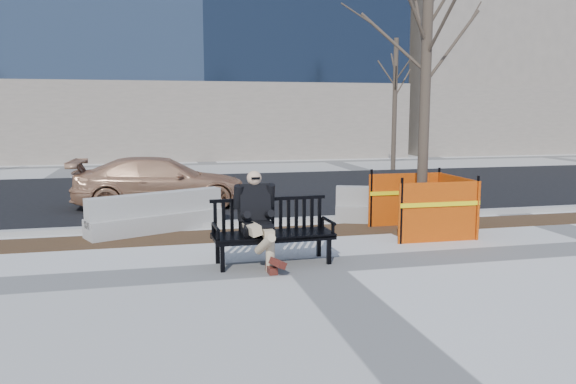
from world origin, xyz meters
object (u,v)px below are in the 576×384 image
Objects in this scene: seated_man at (256,264)px; jersey_barrier_left at (157,232)px; sedan at (162,207)px; jersey_barrier_right at (399,223)px; tree_fence at (420,233)px; bench at (273,264)px.

seated_man is 0.53× the size of jersey_barrier_left.
sedan is 1.55× the size of jersey_barrier_left.
jersey_barrier_left reaches higher than jersey_barrier_right.
jersey_barrier_left is (-5.42, 1.41, 0.00)m from tree_fence.
jersey_barrier_left is at bearing 116.12° from seated_man.
jersey_barrier_right is at bearing -27.01° from jersey_barrier_left.
jersey_barrier_right is (3.55, 2.76, 0.00)m from bench.
bench is 0.45× the size of sedan.
seated_man reaches higher than jersey_barrier_right.
sedan is 3.25m from jersey_barrier_left.
sedan reaches higher than bench.
seated_man is 4.69m from jersey_barrier_right.
bench is 0.32× the size of tree_fence.
seated_man is at bearing -85.63° from jersey_barrier_left.
sedan is at bearing 138.56° from tree_fence.
tree_fence is 2.21× the size of jersey_barrier_right.
bench is 0.29m from seated_man.
jersey_barrier_left is at bearing -179.05° from sedan.
tree_fence reaches higher than seated_man.
jersey_barrier_right is at bearing 35.72° from bench.
bench is 0.70× the size of jersey_barrier_left.
tree_fence is at bearing -70.52° from jersey_barrier_right.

